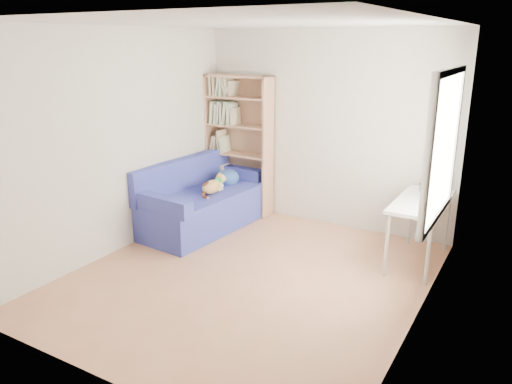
# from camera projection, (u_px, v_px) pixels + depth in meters

# --- Properties ---
(ground) EXTENTS (4.00, 4.00, 0.00)m
(ground) POSITION_uv_depth(u_px,v_px,m) (249.00, 277.00, 5.37)
(ground) COLOR #A56C4A
(ground) RESTS_ON ground
(room_shell) EXTENTS (3.54, 4.04, 2.62)m
(room_shell) POSITION_uv_depth(u_px,v_px,m) (258.00, 127.00, 4.88)
(room_shell) COLOR silver
(room_shell) RESTS_ON ground
(sofa) EXTENTS (1.03, 1.92, 0.91)m
(sofa) POSITION_uv_depth(u_px,v_px,m) (202.00, 203.00, 6.74)
(sofa) COLOR navy
(sofa) RESTS_ON ground
(bookshelf) EXTENTS (0.99, 0.31, 1.98)m
(bookshelf) POSITION_uv_depth(u_px,v_px,m) (239.00, 151.00, 7.22)
(bookshelf) COLOR #A87A5B
(bookshelf) RESTS_ON ground
(desk) EXTENTS (0.53, 1.15, 0.75)m
(desk) POSITION_uv_depth(u_px,v_px,m) (421.00, 207.00, 5.54)
(desk) COLOR silver
(desk) RESTS_ON ground
(pen_cup) EXTENTS (0.08, 0.08, 0.15)m
(pen_cup) POSITION_uv_depth(u_px,v_px,m) (423.00, 186.00, 5.83)
(pen_cup) COLOR white
(pen_cup) RESTS_ON desk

